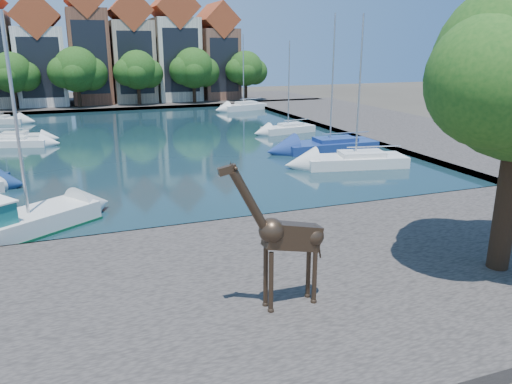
% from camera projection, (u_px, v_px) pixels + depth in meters
% --- Properties ---
extents(ground, '(160.00, 160.00, 0.00)m').
position_uv_depth(ground, '(239.00, 226.00, 24.97)').
color(ground, '#38332B').
rests_on(ground, ground).
extents(water_basin, '(38.00, 50.00, 0.08)m').
position_uv_depth(water_basin, '(157.00, 141.00, 46.53)').
color(water_basin, black).
rests_on(water_basin, ground).
extents(near_quay, '(50.00, 14.00, 0.50)m').
position_uv_depth(near_quay, '(298.00, 281.00, 18.61)').
color(near_quay, '#48423E').
rests_on(near_quay, ground).
extents(far_quay, '(60.00, 16.00, 0.50)m').
position_uv_depth(far_quay, '(121.00, 103.00, 75.23)').
color(far_quay, '#48423E').
rests_on(far_quay, ground).
extents(right_quay, '(14.00, 52.00, 0.50)m').
position_uv_depth(right_quay, '(385.00, 125.00, 54.81)').
color(right_quay, '#48423E').
rests_on(right_quay, ground).
extents(townhouse_west_inner, '(6.43, 9.18, 15.15)m').
position_uv_depth(townhouse_west_inner, '(40.00, 55.00, 69.69)').
color(townhouse_west_inner, silver).
rests_on(townhouse_west_inner, far_quay).
extents(townhouse_center, '(5.44, 9.18, 16.93)m').
position_uv_depth(townhouse_center, '(88.00, 47.00, 71.57)').
color(townhouse_center, brown).
rests_on(townhouse_center, far_quay).
extents(townhouse_east_inner, '(5.94, 9.18, 15.79)m').
position_uv_depth(townhouse_east_inner, '(131.00, 51.00, 73.75)').
color(townhouse_east_inner, tan).
rests_on(townhouse_east_inner, far_quay).
extents(townhouse_east_mid, '(6.43, 9.18, 16.65)m').
position_uv_depth(townhouse_east_mid, '(175.00, 49.00, 75.82)').
color(townhouse_east_mid, beige).
rests_on(townhouse_east_mid, far_quay).
extents(townhouse_east_end, '(5.44, 9.18, 14.43)m').
position_uv_depth(townhouse_east_end, '(216.00, 55.00, 78.27)').
color(townhouse_east_end, brown).
rests_on(townhouse_east_end, far_quay).
extents(far_tree_west, '(6.76, 5.20, 7.36)m').
position_uv_depth(far_tree_west, '(12.00, 74.00, 64.26)').
color(far_tree_west, '#332114').
rests_on(far_tree_west, far_quay).
extents(far_tree_mid_west, '(7.80, 6.00, 8.00)m').
position_uv_depth(far_tree_mid_west, '(78.00, 71.00, 66.88)').
color(far_tree_mid_west, '#332114').
rests_on(far_tree_mid_west, far_quay).
extents(far_tree_mid_east, '(7.02, 5.40, 7.52)m').
position_uv_depth(far_tree_mid_east, '(138.00, 71.00, 69.59)').
color(far_tree_mid_east, '#332114').
rests_on(far_tree_mid_east, far_quay).
extents(far_tree_east, '(7.54, 5.80, 7.84)m').
position_uv_depth(far_tree_east, '(194.00, 69.00, 72.23)').
color(far_tree_east, '#332114').
rests_on(far_tree_east, far_quay).
extents(far_tree_far_east, '(6.76, 5.20, 7.36)m').
position_uv_depth(far_tree_far_east, '(246.00, 70.00, 74.94)').
color(far_tree_far_east, '#332114').
rests_on(far_tree_far_east, far_quay).
extents(giraffe_statue, '(3.45, 0.64, 4.93)m').
position_uv_depth(giraffe_statue, '(285.00, 236.00, 15.74)').
color(giraffe_statue, '#37281B').
rests_on(giraffe_statue, near_quay).
extents(motorsailer, '(8.30, 6.72, 10.10)m').
position_uv_depth(motorsailer, '(3.00, 224.00, 22.79)').
color(motorsailer, silver).
rests_on(motorsailer, water_basin).
extents(sailboat_left_c, '(5.34, 3.02, 8.47)m').
position_uv_depth(sailboat_left_c, '(18.00, 141.00, 44.07)').
color(sailboat_left_c, white).
rests_on(sailboat_left_c, water_basin).
extents(sailboat_left_d, '(5.07, 2.48, 9.01)m').
position_uv_depth(sailboat_left_d, '(19.00, 136.00, 46.00)').
color(sailboat_left_d, silver).
rests_on(sailboat_left_d, water_basin).
extents(sailboat_left_e, '(6.07, 4.06, 8.06)m').
position_uv_depth(sailboat_left_e, '(0.00, 119.00, 56.97)').
color(sailboat_left_e, beige).
rests_on(sailboat_left_e, water_basin).
extents(sailboat_right_a, '(7.76, 4.00, 10.70)m').
position_uv_depth(sailboat_right_a, '(355.00, 159.00, 36.69)').
color(sailboat_right_a, silver).
rests_on(sailboat_right_a, water_basin).
extents(sailboat_right_b, '(7.99, 2.90, 11.06)m').
position_uv_depth(sailboat_right_b, '(330.00, 144.00, 42.22)').
color(sailboat_right_b, navy).
rests_on(sailboat_right_b, water_basin).
extents(sailboat_right_c, '(5.71, 2.74, 9.01)m').
position_uv_depth(sailboat_right_c, '(288.00, 128.00, 50.81)').
color(sailboat_right_c, silver).
rests_on(sailboat_right_c, water_basin).
extents(sailboat_right_d, '(6.61, 3.70, 9.96)m').
position_uv_depth(sailboat_right_d, '(244.00, 106.00, 68.26)').
color(sailboat_right_d, silver).
rests_on(sailboat_right_d, water_basin).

